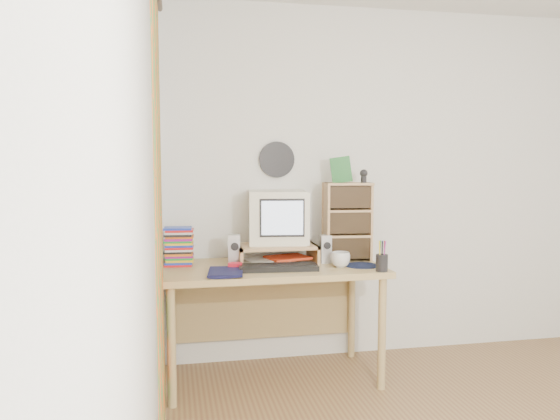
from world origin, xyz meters
name	(u,v)px	position (x,y,z in m)	size (l,w,h in m)	color
back_wall	(400,184)	(0.00, 1.75, 1.25)	(3.50, 3.50, 0.00)	white
left_wall	(145,209)	(-1.75, 0.00, 1.25)	(3.50, 3.50, 0.00)	white
curtain	(159,222)	(-1.71, 0.48, 1.15)	(2.20, 2.20, 0.00)	orange
wall_disc	(277,160)	(-0.93, 1.73, 1.43)	(0.25, 0.25, 0.02)	black
desk	(270,284)	(-1.03, 1.44, 0.62)	(1.40, 0.70, 0.75)	tan
monitor_riser	(277,249)	(-0.98, 1.48, 0.84)	(0.52, 0.30, 0.12)	tan
crt_monitor	(278,217)	(-0.96, 1.53, 1.05)	(0.37, 0.37, 0.35)	white
speaker_left	(234,250)	(-1.27, 1.43, 0.85)	(0.08, 0.08, 0.20)	#B4B3B8
speaker_right	(325,249)	(-0.66, 1.41, 0.84)	(0.07, 0.07, 0.19)	#B4B3B8
keyboard	(278,267)	(-1.02, 1.24, 0.77)	(0.48, 0.16, 0.03)	black
dvd_stack	(179,246)	(-1.61, 1.51, 0.87)	(0.17, 0.12, 0.25)	brown
cd_rack	(348,222)	(-0.49, 1.48, 1.01)	(0.32, 0.17, 0.53)	tan
mug	(340,260)	(-0.61, 1.25, 0.80)	(0.12, 0.12, 0.10)	silver
diary	(208,270)	(-1.45, 1.19, 0.77)	(0.25, 0.19, 0.05)	#10123D
mousepad	(362,265)	(-0.46, 1.27, 0.75)	(0.22, 0.22, 0.00)	black
pen_cup	(382,260)	(-0.40, 1.07, 0.82)	(0.07, 0.07, 0.15)	black
papers	(275,260)	(-0.99, 1.48, 0.77)	(0.30, 0.22, 0.04)	silver
red_box	(235,266)	(-1.28, 1.30, 0.77)	(0.09, 0.05, 0.04)	red
game_box	(341,170)	(-0.54, 1.50, 1.36)	(0.13, 0.03, 0.17)	#1B6124
webcam	(364,176)	(-0.39, 1.45, 1.32)	(0.05, 0.05, 0.09)	black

